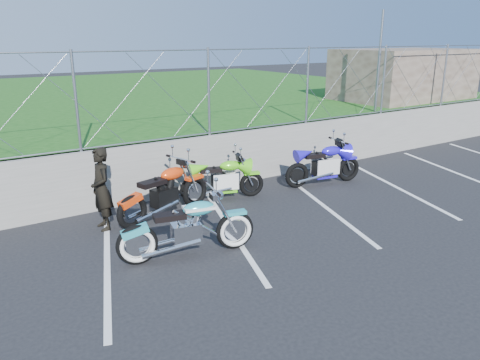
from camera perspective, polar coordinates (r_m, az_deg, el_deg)
ground at (r=8.21m, az=2.65°, el=-8.37°), size 90.00×90.00×0.00m
retaining_wall at (r=10.83m, az=-8.26°, el=1.49°), size 30.00×0.22×1.30m
grass_field at (r=20.17m, az=-20.72°, el=7.77°), size 30.00×20.00×1.30m
stone_building at (r=18.85m, az=19.32°, el=12.09°), size 5.00×3.00×1.80m
chain_link_fence at (r=10.52m, az=-8.64°, el=10.19°), size 28.00×0.03×2.00m
sign_pole at (r=15.25m, az=16.58°, el=13.65°), size 0.08×0.08×3.00m
parking_lines at (r=9.61m, az=4.94°, el=-4.50°), size 18.29×4.31×0.01m
cruiser_turquoise at (r=7.81m, az=-6.22°, el=-6.06°), size 2.32×0.77×1.17m
naked_orange at (r=9.55m, az=-8.99°, el=-1.66°), size 2.26×0.87×1.15m
sportbike_green at (r=10.50m, az=-2.00°, el=-0.07°), size 1.89×0.77×1.01m
sportbike_blue at (r=11.74m, az=10.26°, el=1.70°), size 2.09×0.74×1.09m
person_standing at (r=9.13m, az=-16.55°, el=-1.07°), size 0.39×0.59×1.59m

